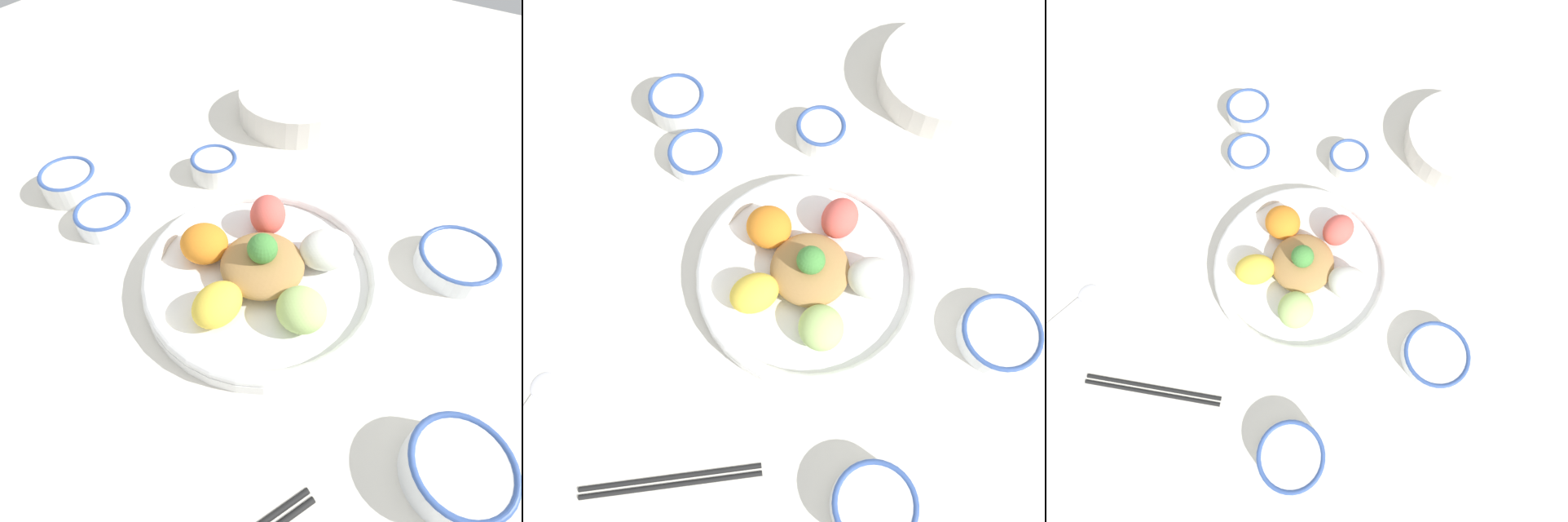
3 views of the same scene
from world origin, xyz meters
TOP-DOWN VIEW (x-y plane):
  - ground_plane at (0.00, 0.00)m, footprint 2.40×2.40m
  - salad_platter at (-0.01, 0.00)m, footprint 0.34×0.34m
  - sauce_bowl_red at (-0.22, 0.16)m, footprint 0.08×0.08m
  - rice_bowl_blue at (0.21, 0.18)m, footprint 0.12×0.12m
  - sauce_bowl_dark at (-0.29, -0.04)m, footprint 0.09×0.09m
  - rice_bowl_plain at (0.30, -0.11)m, footprint 0.11×0.11m
  - sauce_bowl_far at (-0.39, -0.02)m, footprint 0.09×0.09m
  - side_serving_bowl at (-0.19, 0.39)m, footprint 0.22×0.22m

SIDE VIEW (x-z plane):
  - ground_plane at x=0.00m, z-range 0.00..0.00m
  - sauce_bowl_dark at x=-0.29m, z-range 0.00..0.03m
  - rice_bowl_blue at x=0.21m, z-range 0.00..0.04m
  - sauce_bowl_red at x=-0.22m, z-range 0.00..0.04m
  - sauce_bowl_far at x=-0.39m, z-range 0.00..0.05m
  - salad_platter at x=-0.01m, z-range -0.02..0.07m
  - rice_bowl_plain at x=0.30m, z-range 0.00..0.05m
  - side_serving_bowl at x=-0.19m, z-range 0.00..0.06m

